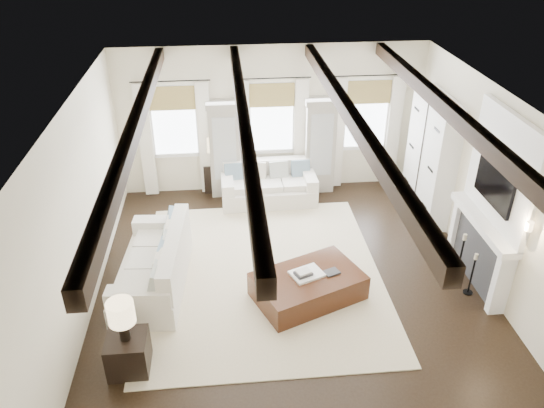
{
  "coord_description": "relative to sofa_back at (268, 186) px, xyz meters",
  "views": [
    {
      "loc": [
        -1.02,
        -6.9,
        5.7
      ],
      "look_at": [
        -0.26,
        0.95,
        1.15
      ],
      "focal_mm": 35.0,
      "sensor_mm": 36.0,
      "label": 1
    }
  ],
  "objects": [
    {
      "name": "side_table_front",
      "position": [
        -2.35,
        -4.57,
        -0.07
      ],
      "size": [
        0.55,
        0.55,
        0.55
      ],
      "primitive_type": "cube",
      "color": "black",
      "rests_on": "ground"
    },
    {
      "name": "sofa_back",
      "position": [
        0.0,
        0.0,
        0.0
      ],
      "size": [
        2.02,
        0.94,
        0.86
      ],
      "color": "white",
      "rests_on": "ground"
    },
    {
      "name": "ottoman",
      "position": [
        0.35,
        -3.3,
        -0.12
      ],
      "size": [
        1.97,
        1.63,
        0.44
      ],
      "primitive_type": "cube",
      "rotation": [
        0.0,
        0.0,
        0.4
      ],
      "color": "black",
      "rests_on": "ground"
    },
    {
      "name": "lamp_front",
      "position": [
        -2.35,
        -4.57,
        0.64
      ],
      "size": [
        0.36,
        0.36,
        0.63
      ],
      "color": "black",
      "rests_on": "side_table_front"
    },
    {
      "name": "sofa_left",
      "position": [
        -2.11,
        -2.75,
        0.06
      ],
      "size": [
        1.2,
        2.35,
        0.98
      ],
      "color": "white",
      "rests_on": "ground"
    },
    {
      "name": "area_rug",
      "position": [
        -0.35,
        -2.64,
        -0.33
      ],
      "size": [
        4.09,
        4.71,
        0.02
      ],
      "primitive_type": "cube",
      "color": "beige",
      "rests_on": "ground"
    },
    {
      "name": "tray",
      "position": [
        0.33,
        -3.28,
        0.12
      ],
      "size": [
        0.61,
        0.54,
        0.04
      ],
      "primitive_type": "cube",
      "rotation": [
        0.0,
        0.0,
        0.4
      ],
      "color": "white",
      "rests_on": "ottoman"
    },
    {
      "name": "book_lower",
      "position": [
        0.26,
        -3.31,
        0.16
      ],
      "size": [
        0.32,
        0.28,
        0.04
      ],
      "primitive_type": "cube",
      "rotation": [
        0.0,
        0.0,
        0.4
      ],
      "color": "#262628",
      "rests_on": "tray"
    },
    {
      "name": "candlestick_near",
      "position": [
        3.03,
        -3.44,
        -0.02
      ],
      "size": [
        0.16,
        0.16,
        0.79
      ],
      "color": "black",
      "rests_on": "ground"
    },
    {
      "name": "ground",
      "position": [
        0.13,
        -3.11,
        -0.34
      ],
      "size": [
        7.5,
        7.5,
        0.0
      ],
      "primitive_type": "plane",
      "color": "black",
      "rests_on": "ground"
    },
    {
      "name": "book_loose",
      "position": [
        0.73,
        -3.27,
        0.12
      ],
      "size": [
        0.29,
        0.26,
        0.03
      ],
      "primitive_type": "cube",
      "rotation": [
        0.0,
        0.0,
        0.4
      ],
      "color": "#262628",
      "rests_on": "ottoman"
    },
    {
      "name": "candlestick_far",
      "position": [
        3.03,
        -2.98,
        0.01
      ],
      "size": [
        0.17,
        0.17,
        0.86
      ],
      "color": "black",
      "rests_on": "ground"
    },
    {
      "name": "side_table_back",
      "position": [
        -1.16,
        0.63,
        -0.02
      ],
      "size": [
        0.43,
        0.43,
        0.65
      ],
      "primitive_type": "cube",
      "color": "black",
      "rests_on": "ground"
    },
    {
      "name": "book_upper",
      "position": [
        0.27,
        -3.31,
        0.2
      ],
      "size": [
        0.27,
        0.24,
        0.03
      ],
      "primitive_type": "cube",
      "rotation": [
        0.0,
        0.0,
        0.4
      ],
      "color": "beige",
      "rests_on": "book_lower"
    },
    {
      "name": "lamp_back",
      "position": [
        -1.16,
        0.63,
        0.76
      ],
      "size": [
        0.39,
        0.39,
        0.67
      ],
      "color": "black",
      "rests_on": "side_table_back"
    },
    {
      "name": "room_shell",
      "position": [
        0.88,
        -2.22,
        1.55
      ],
      "size": [
        6.54,
        7.54,
        3.22
      ],
      "color": "#F3E9CB",
      "rests_on": "ground"
    }
  ]
}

